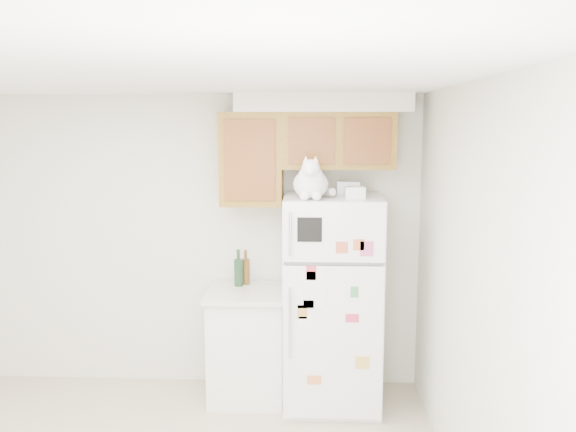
# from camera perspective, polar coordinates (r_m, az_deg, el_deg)

# --- Properties ---
(room_shell) EXTENTS (3.84, 4.04, 2.52)m
(room_shell) POSITION_cam_1_polar(r_m,az_deg,el_deg) (3.52, -12.09, -1.16)
(room_shell) COLOR silver
(room_shell) RESTS_ON ground_plane
(refrigerator) EXTENTS (0.76, 0.78, 1.70)m
(refrigerator) POSITION_cam_1_polar(r_m,az_deg,el_deg) (4.93, 4.13, -7.99)
(refrigerator) COLOR white
(refrigerator) RESTS_ON ground_plane
(base_counter) EXTENTS (0.64, 0.64, 0.92)m
(base_counter) POSITION_cam_1_polar(r_m,az_deg,el_deg) (5.15, -3.80, -11.81)
(base_counter) COLOR white
(base_counter) RESTS_ON ground_plane
(cat) EXTENTS (0.32, 0.48, 0.33)m
(cat) POSITION_cam_1_polar(r_m,az_deg,el_deg) (4.57, 2.17, 3.18)
(cat) COLOR white
(cat) RESTS_ON refrigerator
(storage_box_back) EXTENTS (0.20, 0.16, 0.10)m
(storage_box_back) POSITION_cam_1_polar(r_m,az_deg,el_deg) (4.93, 5.75, 2.66)
(storage_box_back) COLOR white
(storage_box_back) RESTS_ON refrigerator
(storage_box_front) EXTENTS (0.16, 0.12, 0.09)m
(storage_box_front) POSITION_cam_1_polar(r_m,az_deg,el_deg) (4.61, 6.25, 2.18)
(storage_box_front) COLOR white
(storage_box_front) RESTS_ON refrigerator
(bottle_green) EXTENTS (0.07, 0.07, 0.31)m
(bottle_green) POSITION_cam_1_polar(r_m,az_deg,el_deg) (5.09, -4.66, -4.85)
(bottle_green) COLOR #19381E
(bottle_green) RESTS_ON base_counter
(bottle_amber) EXTENTS (0.07, 0.07, 0.29)m
(bottle_amber) POSITION_cam_1_polar(r_m,az_deg,el_deg) (5.15, -3.98, -4.79)
(bottle_amber) COLOR #593814
(bottle_amber) RESTS_ON base_counter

